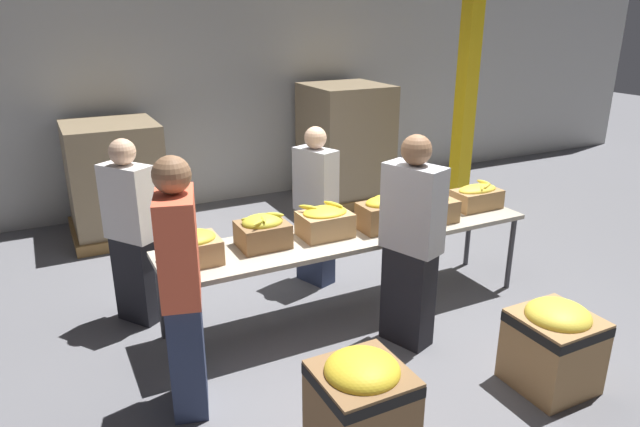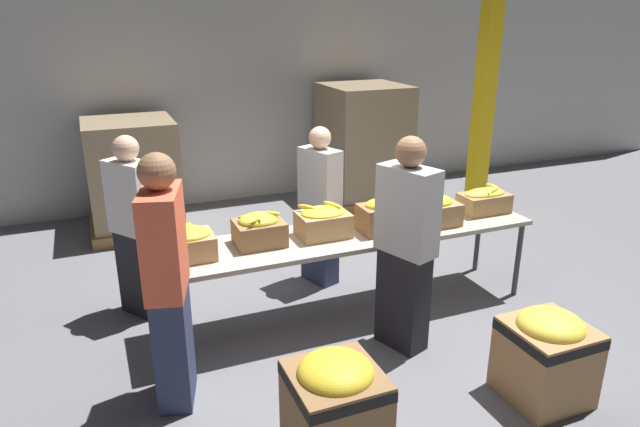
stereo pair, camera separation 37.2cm
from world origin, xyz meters
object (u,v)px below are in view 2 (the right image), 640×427
at_px(volunteer_3, 406,247).
at_px(banana_box_4, 435,210).
at_px(banana_box_1, 259,229).
at_px(volunteer_1, 168,285).
at_px(volunteer_0, 320,207).
at_px(banana_box_0, 188,243).
at_px(pallet_stack_0, 364,145).
at_px(banana_box_2, 323,221).
at_px(donation_bin_1, 546,353).
at_px(pallet_stack_1, 133,177).
at_px(banana_box_5, 484,200).
at_px(sorting_table, 350,238).
at_px(volunteer_2, 135,228).
at_px(support_pillar, 488,61).
at_px(donation_bin_0, 335,407).
at_px(banana_box_3, 384,214).

bearing_deg(volunteer_3, banana_box_4, -67.71).
bearing_deg(banana_box_1, volunteer_1, -140.15).
relative_size(volunteer_0, volunteer_3, 0.91).
relative_size(banana_box_0, pallet_stack_0, 0.24).
height_order(banana_box_0, volunteer_3, volunteer_3).
distance_m(banana_box_2, pallet_stack_0, 3.35).
distance_m(donation_bin_1, pallet_stack_1, 5.02).
distance_m(volunteer_0, pallet_stack_1, 2.67).
height_order(banana_box_2, volunteer_3, volunteer_3).
bearing_deg(banana_box_4, banana_box_5, 7.75).
bearing_deg(donation_bin_1, sorting_table, 114.95).
xyz_separation_m(donation_bin_1, pallet_stack_0, (0.81, 4.44, 0.45)).
bearing_deg(banana_box_2, sorting_table, -5.51).
height_order(banana_box_0, pallet_stack_0, pallet_stack_0).
relative_size(banana_box_4, volunteer_2, 0.24).
relative_size(banana_box_0, support_pillar, 0.10).
relative_size(sorting_table, donation_bin_1, 5.03).
xyz_separation_m(banana_box_0, donation_bin_0, (0.53, -1.58, -0.51)).
relative_size(volunteer_1, pallet_stack_0, 1.09).
distance_m(volunteer_2, donation_bin_0, 2.49).
xyz_separation_m(banana_box_2, donation_bin_1, (0.98, -1.61, -0.54)).
bearing_deg(banana_box_0, banana_box_2, 1.47).
xyz_separation_m(banana_box_0, volunteer_1, (-0.24, -0.63, -0.02)).
relative_size(sorting_table, volunteer_0, 2.13).
relative_size(banana_box_0, banana_box_2, 0.93).
distance_m(banana_box_3, support_pillar, 2.89).
relative_size(sorting_table, pallet_stack_1, 2.45).
xyz_separation_m(banana_box_4, volunteer_0, (-0.78, 0.77, -0.12)).
bearing_deg(banana_box_1, banana_box_2, -2.82).
xyz_separation_m(donation_bin_1, pallet_stack_1, (-2.27, 4.46, 0.32)).
distance_m(support_pillar, pallet_stack_0, 2.03).
relative_size(banana_box_3, donation_bin_0, 0.58).
bearing_deg(pallet_stack_1, pallet_stack_0, -0.40).
height_order(banana_box_0, banana_box_2, banana_box_2).
bearing_deg(banana_box_4, banana_box_2, 174.20).
bearing_deg(donation_bin_1, banana_box_3, 106.85).
xyz_separation_m(banana_box_3, volunteer_2, (-1.98, 0.78, -0.11)).
distance_m(volunteer_2, pallet_stack_1, 2.18).
bearing_deg(banana_box_1, volunteer_0, 38.88).
height_order(banana_box_0, donation_bin_1, banana_box_0).
xyz_separation_m(sorting_table, banana_box_3, (0.28, -0.07, 0.20)).
relative_size(banana_box_1, donation_bin_0, 0.55).
bearing_deg(volunteer_1, volunteer_3, -74.76).
relative_size(banana_box_3, pallet_stack_0, 0.26).
bearing_deg(banana_box_4, banana_box_1, 175.23).
distance_m(banana_box_4, donation_bin_0, 2.27).
bearing_deg(sorting_table, banana_box_0, -179.77).
distance_m(banana_box_2, volunteer_0, 0.72).
bearing_deg(banana_box_1, banana_box_5, -1.31).
distance_m(banana_box_0, volunteer_3, 1.66).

